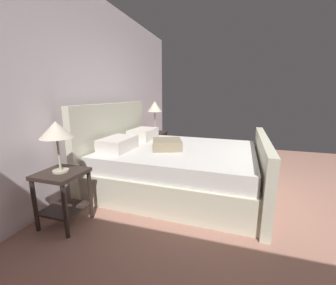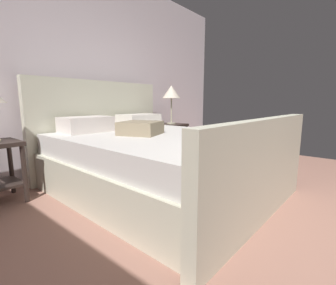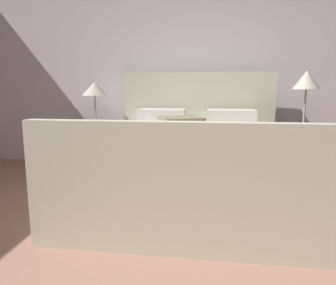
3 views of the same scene
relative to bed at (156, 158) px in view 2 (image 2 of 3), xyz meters
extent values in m
cube|color=#A77564|center=(-0.18, -1.57, -0.36)|extent=(6.29, 5.68, 0.02)
cube|color=silver|center=(-0.18, 1.33, 1.07)|extent=(6.41, 0.12, 2.84)
cube|color=beige|center=(0.00, -0.05, -0.15)|extent=(1.88, 2.18, 0.40)
cube|color=beige|center=(0.03, 1.07, 0.27)|extent=(1.94, 0.15, 1.25)
cube|color=beige|center=(-0.03, -1.17, 0.07)|extent=(1.94, 0.15, 0.84)
cube|color=silver|center=(0.00, -0.05, 0.16)|extent=(1.80, 2.12, 0.22)
cube|color=silver|center=(-0.39, 0.75, 0.36)|extent=(0.57, 0.37, 0.18)
cube|color=silver|center=(0.43, 0.73, 0.36)|extent=(0.57, 0.37, 0.18)
cube|color=gray|center=(-0.12, 0.11, 0.34)|extent=(0.52, 0.52, 0.14)
cube|color=#2E231F|center=(1.29, 0.83, 0.23)|extent=(0.44, 0.44, 0.04)
cube|color=#2E231F|center=(1.29, 0.83, -0.17)|extent=(0.40, 0.40, 0.02)
cylinder|color=#2E231F|center=(1.10, 0.64, -0.07)|extent=(0.04, 0.04, 0.56)
cylinder|color=#2E231F|center=(1.48, 0.64, -0.07)|extent=(0.04, 0.04, 0.56)
cylinder|color=#2E231F|center=(1.10, 1.02, -0.07)|extent=(0.04, 0.04, 0.56)
cylinder|color=#2E231F|center=(1.48, 1.02, -0.07)|extent=(0.04, 0.04, 0.56)
cylinder|color=#B7B293|center=(1.29, 0.83, 0.26)|extent=(0.16, 0.16, 0.02)
cylinder|color=#B7B293|center=(1.29, 0.83, 0.48)|extent=(0.02, 0.02, 0.42)
cone|color=beige|center=(1.29, 0.83, 0.79)|extent=(0.31, 0.31, 0.22)
cylinder|color=#2E231F|center=(-1.10, 0.71, -0.07)|extent=(0.04, 0.04, 0.56)
cylinder|color=#2E231F|center=(-1.10, 1.09, -0.07)|extent=(0.04, 0.04, 0.56)
camera|label=1|loc=(-2.97, -0.80, 1.03)|focal=22.98mm
camera|label=2|loc=(-1.90, -1.77, 0.61)|focal=25.42mm
camera|label=3|loc=(0.12, -2.96, 0.67)|focal=32.83mm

